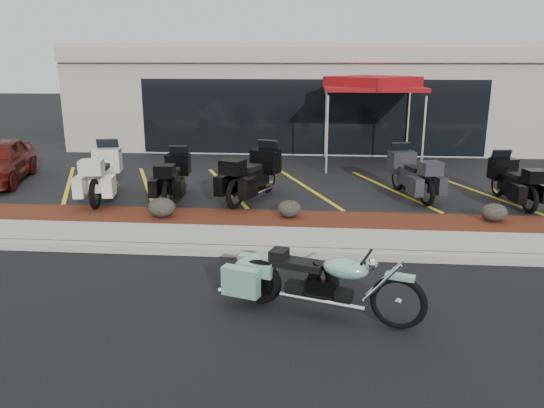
# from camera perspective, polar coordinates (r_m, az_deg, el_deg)

# --- Properties ---
(ground) EXTENTS (90.00, 90.00, 0.00)m
(ground) POSITION_cam_1_polar(r_m,az_deg,el_deg) (8.88, 3.11, -7.80)
(ground) COLOR black
(ground) RESTS_ON ground
(curb) EXTENTS (24.00, 0.25, 0.15)m
(curb) POSITION_cam_1_polar(r_m,az_deg,el_deg) (9.68, 3.29, -5.30)
(curb) COLOR gray
(curb) RESTS_ON ground
(sidewalk) EXTENTS (24.00, 1.20, 0.15)m
(sidewalk) POSITION_cam_1_polar(r_m,az_deg,el_deg) (10.34, 3.40, -3.93)
(sidewalk) COLOR gray
(sidewalk) RESTS_ON ground
(mulch_bed) EXTENTS (24.00, 1.20, 0.16)m
(mulch_bed) POSITION_cam_1_polar(r_m,az_deg,el_deg) (11.48, 3.57, -1.93)
(mulch_bed) COLOR #3C0F0D
(mulch_bed) RESTS_ON ground
(upper_lot) EXTENTS (26.00, 9.60, 0.15)m
(upper_lot) POSITION_cam_1_polar(r_m,az_deg,el_deg) (16.71, 4.02, 3.57)
(upper_lot) COLOR black
(upper_lot) RESTS_ON ground
(dealership_building) EXTENTS (18.00, 8.16, 4.00)m
(dealership_building) POSITION_cam_1_polar(r_m,az_deg,el_deg) (22.67, 4.38, 11.61)
(dealership_building) COLOR #9E9A8F
(dealership_building) RESTS_ON ground
(boulder_left) EXTENTS (0.60, 0.50, 0.43)m
(boulder_left) POSITION_cam_1_polar(r_m,az_deg,el_deg) (11.72, -11.77, -0.36)
(boulder_left) COLOR black
(boulder_left) RESTS_ON mulch_bed
(boulder_mid) EXTENTS (0.52, 0.44, 0.37)m
(boulder_mid) POSITION_cam_1_polar(r_m,az_deg,el_deg) (11.49, 1.87, -0.51)
(boulder_mid) COLOR black
(boulder_mid) RESTS_ON mulch_bed
(boulder_right) EXTENTS (0.54, 0.45, 0.38)m
(boulder_right) POSITION_cam_1_polar(r_m,az_deg,el_deg) (12.13, 22.78, -0.84)
(boulder_right) COLOR black
(boulder_right) RESTS_ON mulch_bed
(hero_cruiser) EXTENTS (2.93, 1.58, 1.00)m
(hero_cruiser) POSITION_cam_1_polar(r_m,az_deg,el_deg) (7.25, 13.49, -9.45)
(hero_cruiser) COLOR #71B098
(hero_cruiser) RESTS_ON ground
(touring_white) EXTENTS (1.29, 2.48, 1.37)m
(touring_white) POSITION_cam_1_polar(r_m,az_deg,el_deg) (14.29, -17.12, 4.00)
(touring_white) COLOR white
(touring_white) RESTS_ON upper_lot
(touring_black_front) EXTENTS (0.90, 2.12, 1.21)m
(touring_black_front) POSITION_cam_1_polar(r_m,az_deg,el_deg) (13.82, -9.94, 3.75)
(touring_black_front) COLOR black
(touring_black_front) RESTS_ON upper_lot
(touring_black_mid) EXTENTS (1.69, 2.52, 1.37)m
(touring_black_mid) POSITION_cam_1_polar(r_m,az_deg,el_deg) (13.52, -0.43, 4.07)
(touring_black_mid) COLOR black
(touring_black_mid) RESTS_ON upper_lot
(touring_grey) EXTENTS (1.41, 2.33, 1.27)m
(touring_grey) POSITION_cam_1_polar(r_m,az_deg,el_deg) (14.15, 13.50, 3.94)
(touring_grey) COLOR #2F2E33
(touring_grey) RESTS_ON upper_lot
(touring_black_rear) EXTENTS (1.07, 2.14, 1.19)m
(touring_black_rear) POSITION_cam_1_polar(r_m,az_deg,el_deg) (14.29, 23.28, 3.06)
(touring_black_rear) COLOR black
(touring_black_rear) RESTS_ON upper_lot
(traffic_cone) EXTENTS (0.35, 0.35, 0.51)m
(traffic_cone) POSITION_cam_1_polar(r_m,az_deg,el_deg) (15.64, -0.18, 4.02)
(traffic_cone) COLOR #DC5B07
(traffic_cone) RESTS_ON upper_lot
(popup_canopy) EXTENTS (3.69, 3.69, 2.80)m
(popup_canopy) POSITION_cam_1_polar(r_m,az_deg,el_deg) (17.24, 10.77, 12.48)
(popup_canopy) COLOR silver
(popup_canopy) RESTS_ON upper_lot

